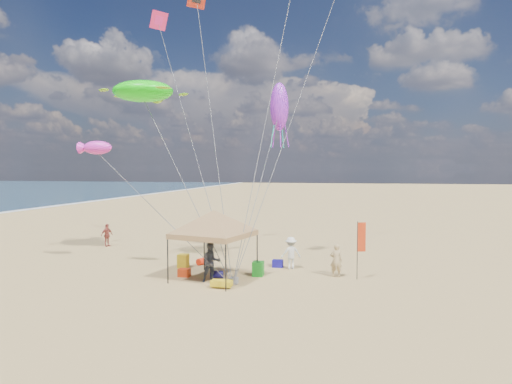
% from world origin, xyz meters
% --- Properties ---
extents(ground, '(280.00, 280.00, 0.00)m').
position_xyz_m(ground, '(0.00, 0.00, 0.00)').
color(ground, tan).
rests_on(ground, ground).
extents(canopy_tent, '(5.85, 5.85, 3.72)m').
position_xyz_m(canopy_tent, '(-1.68, 1.60, 3.10)').
color(canopy_tent, black).
rests_on(canopy_tent, ground).
extents(feather_flag, '(0.39, 0.17, 2.70)m').
position_xyz_m(feather_flag, '(4.92, 3.05, 1.82)').
color(feather_flag, black).
rests_on(feather_flag, ground).
extents(cooler_red, '(0.54, 0.38, 0.38)m').
position_xyz_m(cooler_red, '(-3.24, 1.84, 0.19)').
color(cooler_red, red).
rests_on(cooler_red, ground).
extents(cooler_blue, '(0.54, 0.38, 0.38)m').
position_xyz_m(cooler_blue, '(0.77, 4.79, 0.19)').
color(cooler_blue, '#16118D').
rests_on(cooler_blue, ground).
extents(bag_navy, '(0.69, 0.54, 0.36)m').
position_xyz_m(bag_navy, '(-1.62, 1.79, 0.18)').
color(bag_navy, '#110E3E').
rests_on(bag_navy, ground).
extents(bag_orange, '(0.54, 0.69, 0.36)m').
position_xyz_m(bag_orange, '(-3.29, 4.57, 0.18)').
color(bag_orange, red).
rests_on(bag_orange, ground).
extents(chair_green, '(0.50, 0.50, 0.70)m').
position_xyz_m(chair_green, '(0.17, 2.70, 0.35)').
color(chair_green, '#167A1B').
rests_on(chair_green, ground).
extents(chair_yellow, '(0.50, 0.50, 0.70)m').
position_xyz_m(chair_yellow, '(-4.00, 3.67, 0.35)').
color(chair_yellow, gold).
rests_on(chair_yellow, ground).
extents(crate_grey, '(0.34, 0.30, 0.28)m').
position_xyz_m(crate_grey, '(-0.59, 1.08, 0.14)').
color(crate_grey, gray).
rests_on(crate_grey, ground).
extents(beach_cart, '(0.90, 0.50, 0.24)m').
position_xyz_m(beach_cart, '(-0.93, 0.30, 0.20)').
color(beach_cart, gold).
rests_on(beach_cart, ground).
extents(person_near_a, '(0.59, 0.40, 1.58)m').
position_xyz_m(person_near_a, '(3.81, 3.33, 0.79)').
color(person_near_a, tan).
rests_on(person_near_a, ground).
extents(person_near_b, '(1.10, 1.05, 1.79)m').
position_xyz_m(person_near_b, '(-1.67, 1.18, 0.89)').
color(person_near_b, '#3B4150').
rests_on(person_near_b, ground).
extents(person_near_c, '(1.21, 0.97, 1.64)m').
position_xyz_m(person_near_c, '(1.49, 4.54, 0.82)').
color(person_near_c, silver).
rests_on(person_near_c, ground).
extents(person_far_a, '(0.67, 0.95, 1.49)m').
position_xyz_m(person_far_a, '(-11.26, 8.61, 0.75)').
color(person_far_a, '#B35145').
rests_on(person_far_a, ground).
extents(turtle_kite, '(4.03, 3.57, 1.13)m').
position_xyz_m(turtle_kite, '(-6.84, 5.09, 9.38)').
color(turtle_kite, '#0EFB0B').
rests_on(turtle_kite, ground).
extents(fish_kite, '(1.75, 1.31, 0.70)m').
position_xyz_m(fish_kite, '(-8.29, 2.84, 6.20)').
color(fish_kite, '#F02CCC').
rests_on(fish_kite, ground).
extents(squid_kite, '(1.05, 1.05, 2.73)m').
position_xyz_m(squid_kite, '(0.41, 7.40, 8.64)').
color(squid_kite, '#9C28D9').
rests_on(squid_kite, ground).
extents(stunt_kite_pink, '(1.22, 1.39, 1.18)m').
position_xyz_m(stunt_kite_pink, '(-9.51, 13.26, 15.98)').
color(stunt_kite_pink, '#FB256A').
rests_on(stunt_kite_pink, ground).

